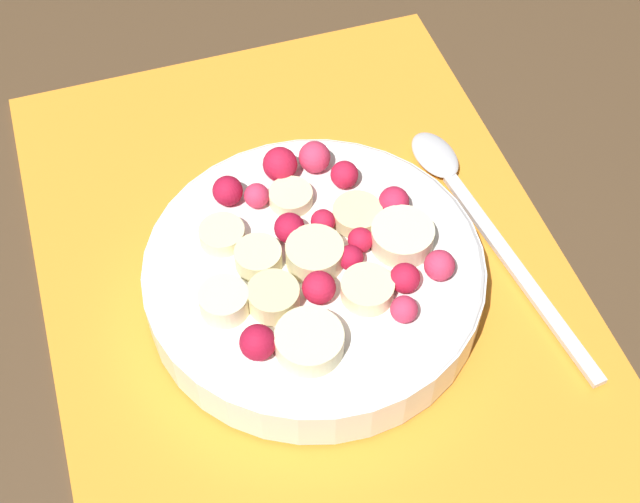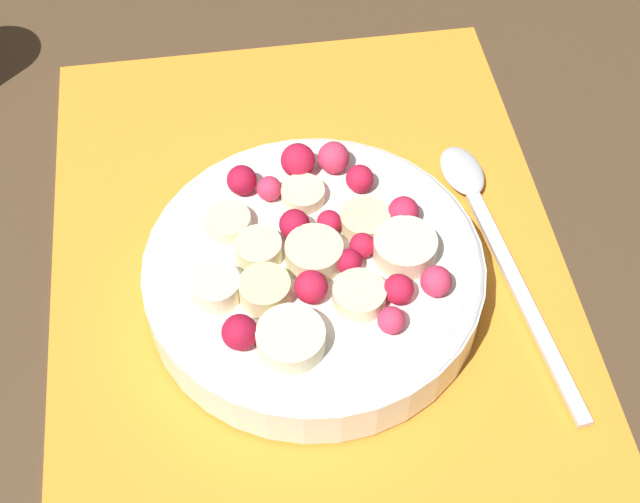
# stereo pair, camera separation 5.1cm
# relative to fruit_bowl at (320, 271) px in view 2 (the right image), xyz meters

# --- Properties ---
(ground_plane) EXTENTS (3.00, 3.00, 0.00)m
(ground_plane) POSITION_rel_fruit_bowl_xyz_m (-0.02, -0.00, -0.03)
(ground_plane) COLOR #4C3823
(placemat) EXTENTS (0.43, 0.32, 0.01)m
(placemat) POSITION_rel_fruit_bowl_xyz_m (-0.02, -0.00, -0.02)
(placemat) COLOR orange
(placemat) RESTS_ON ground_plane
(fruit_bowl) EXTENTS (0.20, 0.20, 0.06)m
(fruit_bowl) POSITION_rel_fruit_bowl_xyz_m (0.00, 0.00, 0.00)
(fruit_bowl) COLOR white
(fruit_bowl) RESTS_ON placemat
(spoon) EXTENTS (0.22, 0.04, 0.01)m
(spoon) POSITION_rel_fruit_bowl_xyz_m (-0.04, 0.11, -0.02)
(spoon) COLOR silver
(spoon) RESTS_ON placemat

